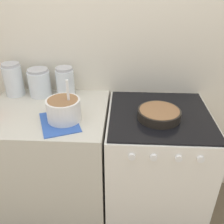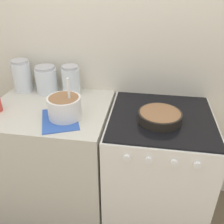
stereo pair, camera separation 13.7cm
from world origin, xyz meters
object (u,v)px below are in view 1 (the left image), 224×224
(storage_jar_left, at_px, (14,82))
(storage_jar_right, at_px, (65,84))
(mixing_bowl, at_px, (64,109))
(storage_jar_middle, at_px, (40,84))
(stove, at_px, (154,167))
(baking_pan, at_px, (159,114))

(storage_jar_left, xyz_separation_m, storage_jar_right, (0.38, 0.00, -0.01))
(mixing_bowl, height_order, storage_jar_middle, mixing_bowl)
(storage_jar_middle, bearing_deg, storage_jar_left, 180.00)
(stove, distance_m, storage_jar_left, 1.20)
(mixing_bowl, bearing_deg, baking_pan, 5.29)
(storage_jar_left, distance_m, storage_jar_middle, 0.19)
(stove, relative_size, storage_jar_right, 4.21)
(stove, relative_size, mixing_bowl, 3.42)
(storage_jar_middle, distance_m, storage_jar_right, 0.19)
(baking_pan, height_order, storage_jar_left, storage_jar_left)
(baking_pan, bearing_deg, mixing_bowl, -174.71)
(mixing_bowl, height_order, storage_jar_right, mixing_bowl)
(storage_jar_left, distance_m, storage_jar_right, 0.38)
(stove, relative_size, baking_pan, 3.41)
(baking_pan, relative_size, storage_jar_left, 1.11)
(stove, relative_size, storage_jar_left, 3.80)
(storage_jar_middle, bearing_deg, mixing_bowl, -53.80)
(stove, bearing_deg, mixing_bowl, -169.53)
(baking_pan, xyz_separation_m, storage_jar_middle, (-0.83, 0.29, 0.05))
(storage_jar_left, height_order, storage_jar_middle, storage_jar_left)
(stove, xyz_separation_m, storage_jar_left, (-1.04, 0.23, 0.56))
(mixing_bowl, bearing_deg, storage_jar_right, 100.35)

